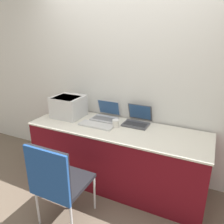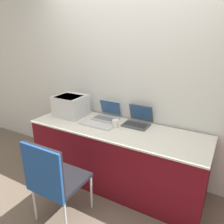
{
  "view_description": "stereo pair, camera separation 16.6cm",
  "coord_description": "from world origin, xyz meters",
  "px_view_note": "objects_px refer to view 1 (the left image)",
  "views": [
    {
      "loc": [
        0.98,
        -1.85,
        1.83
      ],
      "look_at": [
        -0.08,
        0.37,
        0.95
      ],
      "focal_mm": 35.0,
      "sensor_mm": 36.0,
      "label": 1
    },
    {
      "loc": [
        1.13,
        -1.77,
        1.83
      ],
      "look_at": [
        -0.08,
        0.37,
        0.95
      ],
      "focal_mm": 35.0,
      "sensor_mm": 36.0,
      "label": 2
    }
  ],
  "objects_px": {
    "printer": "(69,106)",
    "laptop_right": "(137,120)",
    "external_keyboard": "(96,125)",
    "coffee_cup": "(116,123)",
    "chair": "(56,179)",
    "laptop_left": "(106,115)"
  },
  "relations": [
    {
      "from": "printer",
      "to": "laptop_right",
      "type": "distance_m",
      "value": 0.94
    },
    {
      "from": "printer",
      "to": "laptop_right",
      "type": "bearing_deg",
      "value": 9.52
    },
    {
      "from": "printer",
      "to": "laptop_left",
      "type": "distance_m",
      "value": 0.52
    },
    {
      "from": "laptop_right",
      "to": "external_keyboard",
      "type": "distance_m",
      "value": 0.51
    },
    {
      "from": "printer",
      "to": "laptop_left",
      "type": "xyz_separation_m",
      "value": [
        0.49,
        0.15,
        -0.1
      ]
    },
    {
      "from": "laptop_right",
      "to": "chair",
      "type": "height_order",
      "value": "laptop_right"
    },
    {
      "from": "printer",
      "to": "laptop_right",
      "type": "xyz_separation_m",
      "value": [
        0.92,
        0.16,
        -0.1
      ]
    },
    {
      "from": "coffee_cup",
      "to": "chair",
      "type": "height_order",
      "value": "chair"
    },
    {
      "from": "printer",
      "to": "coffee_cup",
      "type": "height_order",
      "value": "printer"
    },
    {
      "from": "printer",
      "to": "coffee_cup",
      "type": "distance_m",
      "value": 0.74
    },
    {
      "from": "laptop_left",
      "to": "laptop_right",
      "type": "relative_size",
      "value": 1.06
    },
    {
      "from": "laptop_left",
      "to": "laptop_right",
      "type": "distance_m",
      "value": 0.44
    },
    {
      "from": "laptop_left",
      "to": "external_keyboard",
      "type": "relative_size",
      "value": 0.76
    },
    {
      "from": "laptop_left",
      "to": "laptop_right",
      "type": "height_order",
      "value": "laptop_right"
    },
    {
      "from": "chair",
      "to": "laptop_left",
      "type": "bearing_deg",
      "value": 91.99
    },
    {
      "from": "laptop_right",
      "to": "printer",
      "type": "bearing_deg",
      "value": -170.48
    },
    {
      "from": "printer",
      "to": "external_keyboard",
      "type": "relative_size",
      "value": 0.89
    },
    {
      "from": "laptop_right",
      "to": "chair",
      "type": "distance_m",
      "value": 1.2
    },
    {
      "from": "external_keyboard",
      "to": "coffee_cup",
      "type": "bearing_deg",
      "value": 17.23
    },
    {
      "from": "laptop_right",
      "to": "chair",
      "type": "xyz_separation_m",
      "value": [
        -0.4,
        -1.1,
        -0.26
      ]
    },
    {
      "from": "external_keyboard",
      "to": "chair",
      "type": "distance_m",
      "value": 0.85
    },
    {
      "from": "printer",
      "to": "external_keyboard",
      "type": "xyz_separation_m",
      "value": [
        0.5,
        -0.13,
        -0.14
      ]
    }
  ]
}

